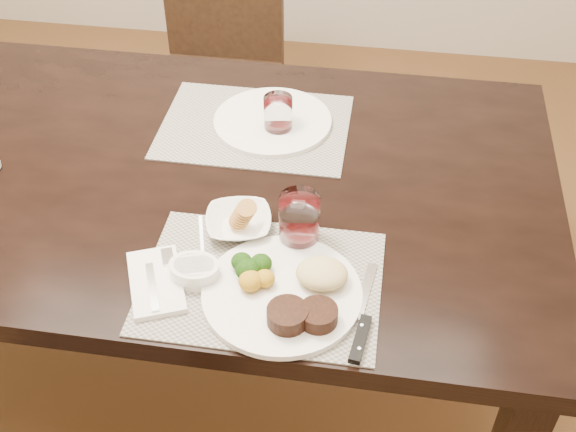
% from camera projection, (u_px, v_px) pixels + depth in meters
% --- Properties ---
extents(ground_plane, '(4.50, 4.50, 0.00)m').
position_uv_depth(ground_plane, '(161.00, 359.00, 2.18)').
color(ground_plane, '#4F3619').
rests_on(ground_plane, ground).
extents(dining_table, '(2.00, 1.00, 0.75)m').
position_uv_depth(dining_table, '(128.00, 190.00, 1.73)').
color(dining_table, black).
rests_on(dining_table, ground).
extents(chair_far, '(0.42, 0.42, 0.90)m').
position_uv_depth(chair_far, '(219.00, 57.00, 2.53)').
color(chair_far, black).
rests_on(chair_far, ground).
extents(placemat_near, '(0.46, 0.34, 0.00)m').
position_uv_depth(placemat_near, '(262.00, 282.00, 1.40)').
color(placemat_near, gray).
rests_on(placemat_near, dining_table).
extents(placemat_far, '(0.46, 0.34, 0.00)m').
position_uv_depth(placemat_far, '(255.00, 127.00, 1.78)').
color(placemat_far, gray).
rests_on(placemat_far, dining_table).
extents(dinner_plate, '(0.30, 0.30, 0.05)m').
position_uv_depth(dinner_plate, '(289.00, 292.00, 1.35)').
color(dinner_plate, white).
rests_on(dinner_plate, placemat_near).
extents(napkin_fork, '(0.16, 0.20, 0.02)m').
position_uv_depth(napkin_fork, '(156.00, 282.00, 1.39)').
color(napkin_fork, white).
rests_on(napkin_fork, placemat_near).
extents(steak_knife, '(0.04, 0.25, 0.01)m').
position_uv_depth(steak_knife, '(362.00, 327.00, 1.31)').
color(steak_knife, white).
rests_on(steak_knife, placemat_near).
extents(cracker_bowl, '(0.16, 0.16, 0.06)m').
position_uv_depth(cracker_bowl, '(239.00, 222.00, 1.50)').
color(cracker_bowl, white).
rests_on(cracker_bowl, placemat_near).
extents(sauce_ramekin, '(0.10, 0.15, 0.08)m').
position_uv_depth(sauce_ramekin, '(195.00, 270.00, 1.39)').
color(sauce_ramekin, white).
rests_on(sauce_ramekin, placemat_near).
extents(wine_glass_near, '(0.08, 0.08, 0.11)m').
position_uv_depth(wine_glass_near, '(299.00, 222.00, 1.45)').
color(wine_glass_near, silver).
rests_on(wine_glass_near, placemat_near).
extents(far_plate, '(0.29, 0.29, 0.01)m').
position_uv_depth(far_plate, '(273.00, 121.00, 1.79)').
color(far_plate, white).
rests_on(far_plate, placemat_far).
extents(wine_glass_far, '(0.07, 0.07, 0.10)m').
position_uv_depth(wine_glass_far, '(278.00, 117.00, 1.74)').
color(wine_glass_far, silver).
rests_on(wine_glass_far, placemat_far).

